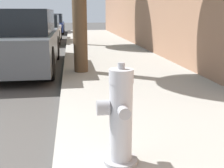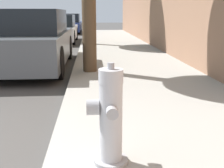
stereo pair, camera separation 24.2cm
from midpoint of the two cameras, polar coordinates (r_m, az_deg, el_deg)
The scene contains 4 objects.
fire_hydrant at distance 2.40m, azimuth 2.52°, elevation -6.96°, with size 0.36×0.38×0.89m.
parked_car_near at distance 7.50m, azimuth -14.82°, elevation 8.59°, with size 1.73×4.41×1.48m.
parked_car_mid at distance 14.06m, azimuth -10.59°, elevation 10.92°, with size 1.83×4.01×1.31m.
parked_car_far at distance 20.41m, azimuth -8.44°, elevation 12.01°, with size 1.71×4.16×1.34m.
Camera 2 is at (2.37, -1.84, 1.40)m, focal length 45.00 mm.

